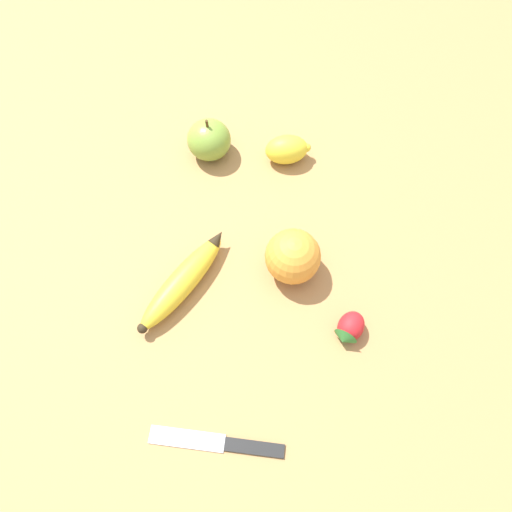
% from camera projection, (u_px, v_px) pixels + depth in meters
% --- Properties ---
extents(ground_plane, '(3.00, 3.00, 0.00)m').
position_uv_depth(ground_plane, '(238.00, 250.00, 0.74)').
color(ground_plane, '#A87A47').
extents(banana, '(0.18, 0.07, 0.04)m').
position_uv_depth(banana, '(183.00, 281.00, 0.70)').
color(banana, yellow).
rests_on(banana, ground_plane).
extents(orange, '(0.08, 0.08, 0.08)m').
position_uv_depth(orange, '(293.00, 257.00, 0.69)').
color(orange, orange).
rests_on(orange, ground_plane).
extents(strawberry, '(0.06, 0.05, 0.03)m').
position_uv_depth(strawberry, '(350.00, 328.00, 0.67)').
color(strawberry, red).
rests_on(strawberry, ground_plane).
extents(apple, '(0.07, 0.07, 0.08)m').
position_uv_depth(apple, '(209.00, 140.00, 0.80)').
color(apple, olive).
rests_on(apple, ground_plane).
extents(lemon, '(0.08, 0.08, 0.05)m').
position_uv_depth(lemon, '(287.00, 149.00, 0.80)').
color(lemon, yellow).
rests_on(lemon, ground_plane).
extents(paring_knife, '(0.13, 0.14, 0.01)m').
position_uv_depth(paring_knife, '(221.00, 443.00, 0.62)').
color(paring_knife, silver).
rests_on(paring_knife, ground_plane).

